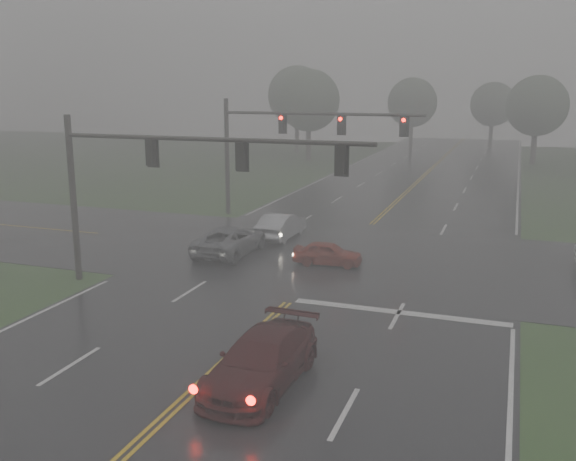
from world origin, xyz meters
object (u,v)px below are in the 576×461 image
at_px(sedan_silver, 281,238).
at_px(signal_gantry_near, 155,169).
at_px(car_grey, 230,254).
at_px(signal_gantry_far, 284,135).
at_px(sedan_maroon, 262,385).
at_px(sedan_red, 328,265).

relative_size(sedan_silver, signal_gantry_near, 0.33).
xyz_separation_m(car_grey, signal_gantry_far, (-0.59, 9.94, 5.50)).
xyz_separation_m(sedan_maroon, car_grey, (-7.23, 13.54, 0.00)).
xyz_separation_m(sedan_silver, signal_gantry_near, (-1.74, -10.61, 5.27)).
xyz_separation_m(sedan_red, signal_gantry_near, (-5.87, -6.09, 5.27)).
relative_size(sedan_maroon, signal_gantry_near, 0.38).
distance_m(sedan_maroon, signal_gantry_near, 11.72).
distance_m(sedan_silver, car_grey, 4.41).
distance_m(sedan_red, signal_gantry_near, 9.96).
xyz_separation_m(signal_gantry_near, signal_gantry_far, (-0.17, 16.34, 0.24)).
bearing_deg(sedan_maroon, signal_gantry_far, 110.66).
xyz_separation_m(sedan_silver, car_grey, (-1.32, -4.21, 0.00)).
distance_m(signal_gantry_near, signal_gantry_far, 16.34).
distance_m(sedan_silver, signal_gantry_far, 8.17).
xyz_separation_m(sedan_maroon, signal_gantry_near, (-7.65, 7.14, 5.27)).
height_order(signal_gantry_near, signal_gantry_far, signal_gantry_far).
bearing_deg(sedan_silver, signal_gantry_near, 81.86).
bearing_deg(sedan_red, car_grey, 82.33).
bearing_deg(car_grey, sedan_red, 177.45).
height_order(sedan_red, sedan_silver, sedan_silver).
height_order(sedan_maroon, signal_gantry_far, signal_gantry_far).
distance_m(sedan_maroon, sedan_red, 13.35).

